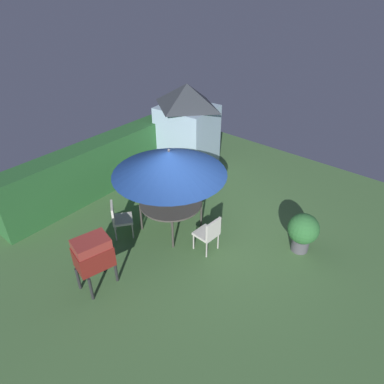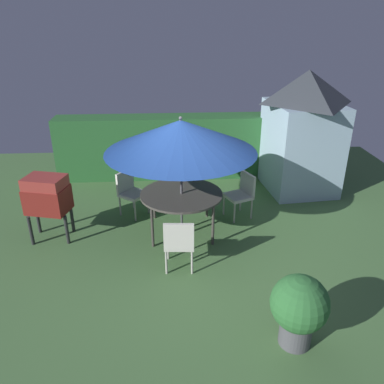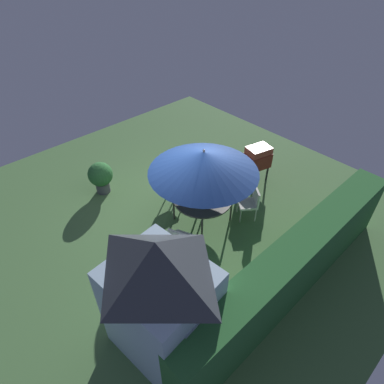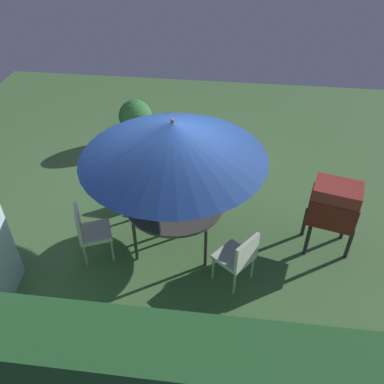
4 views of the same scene
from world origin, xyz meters
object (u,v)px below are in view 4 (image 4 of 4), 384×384
at_px(chair_toward_hedge, 89,230).
at_px(potted_plant_by_shed, 136,119).
at_px(patio_umbrella, 173,141).
at_px(bbq_grill, 334,205).
at_px(patio_table, 175,204).
at_px(chair_far_side, 191,169).
at_px(chair_near_shed, 239,256).

bearing_deg(chair_toward_hedge, potted_plant_by_shed, -88.84).
xyz_separation_m(patio_umbrella, bbq_grill, (-2.35, -0.12, -1.00)).
xyz_separation_m(patio_table, chair_far_side, (-0.08, -1.23, -0.20)).
distance_m(patio_umbrella, potted_plant_by_shed, 3.37).
bearing_deg(chair_far_side, potted_plant_by_shed, -49.55).
bearing_deg(chair_toward_hedge, bbq_grill, -169.92).
relative_size(patio_table, chair_near_shed, 1.67).
height_order(chair_toward_hedge, potted_plant_by_shed, potted_plant_by_shed).
bearing_deg(patio_table, bbq_grill, -177.13).
bearing_deg(patio_table, patio_umbrella, 180.00).
relative_size(patio_umbrella, bbq_grill, 2.20).
height_order(bbq_grill, chair_far_side, bbq_grill).
bearing_deg(chair_toward_hedge, patio_table, -157.03).
height_order(chair_far_side, chair_toward_hedge, same).
bearing_deg(chair_far_side, patio_umbrella, 86.10).
bearing_deg(chair_far_side, bbq_grill, 153.89).
height_order(patio_umbrella, bbq_grill, patio_umbrella).
height_order(chair_near_shed, chair_toward_hedge, same).
distance_m(patio_table, potted_plant_by_shed, 3.12).
xyz_separation_m(patio_umbrella, chair_far_side, (-0.08, -1.23, -1.32)).
distance_m(patio_umbrella, chair_far_side, 1.81).
bearing_deg(potted_plant_by_shed, bbq_grill, 143.23).
bearing_deg(potted_plant_by_shed, chair_far_side, 130.45).
distance_m(patio_table, chair_toward_hedge, 1.34).
xyz_separation_m(chair_near_shed, potted_plant_by_shed, (2.29, -3.60, 0.03)).
distance_m(chair_near_shed, chair_toward_hedge, 2.24).
distance_m(patio_table, patio_umbrella, 1.12).
xyz_separation_m(bbq_grill, chair_toward_hedge, (3.57, 0.63, -0.33)).
bearing_deg(patio_umbrella, chair_far_side, -93.90).
relative_size(bbq_grill, chair_near_shed, 1.33).
xyz_separation_m(patio_umbrella, chair_near_shed, (-1.01, 0.77, -1.32)).
relative_size(patio_table, bbq_grill, 1.25).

